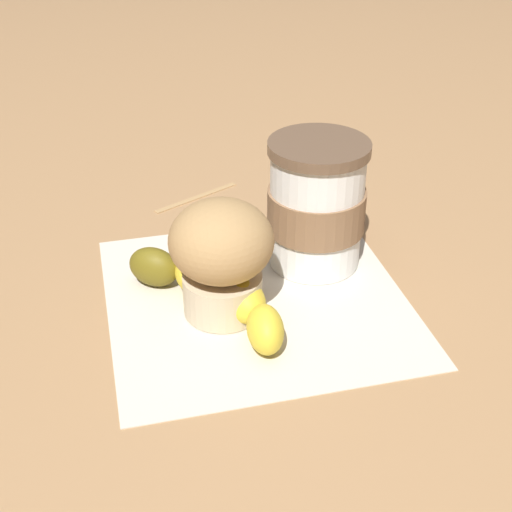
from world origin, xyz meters
TOP-DOWN VIEW (x-y plane):
  - ground_plane at (0.00, 0.00)m, footprint 3.00×3.00m
  - paper_napkin at (0.00, 0.00)m, footprint 0.30×0.30m
  - coffee_cup at (-0.06, 0.06)m, footprint 0.09×0.09m
  - muffin at (0.02, -0.03)m, footprint 0.09×0.09m
  - banana at (0.01, -0.04)m, footprint 0.15×0.14m
  - wooden_stirrer at (-0.20, -0.05)m, footprint 0.07×0.10m

SIDE VIEW (x-z plane):
  - ground_plane at x=0.00m, z-range 0.00..0.00m
  - paper_napkin at x=0.00m, z-range 0.00..0.00m
  - wooden_stirrer at x=-0.20m, z-range 0.00..0.00m
  - banana at x=0.01m, z-range 0.00..0.04m
  - muffin at x=0.02m, z-range 0.01..0.11m
  - coffee_cup at x=-0.06m, z-range 0.00..0.12m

